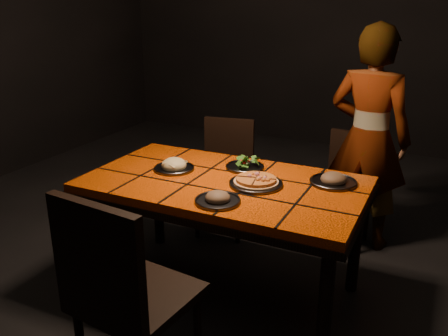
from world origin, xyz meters
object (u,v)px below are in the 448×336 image
at_px(chair_far_left, 226,168).
at_px(chair_far_right, 347,181).
at_px(dining_table, 224,193).
at_px(chair_near, 121,290).
at_px(diner, 369,139).
at_px(plate_pasta, 174,166).
at_px(plate_pizza, 256,182).

relative_size(chair_far_left, chair_far_right, 1.06).
height_order(chair_far_left, chair_far_right, chair_far_left).
xyz_separation_m(dining_table, chair_near, (-0.01, -0.96, -0.08)).
bearing_deg(dining_table, diner, 59.14).
height_order(diner, plate_pasta, diner).
bearing_deg(chair_near, chair_far_left, -72.19).
bearing_deg(dining_table, plate_pasta, 175.14).
bearing_deg(chair_near, plate_pizza, -96.07).
relative_size(chair_far_right, diner, 0.51).
bearing_deg(plate_pasta, plate_pizza, -2.07).
height_order(dining_table, diner, diner).
height_order(chair_far_left, diner, diner).
bearing_deg(chair_near, dining_table, -84.72).
xyz_separation_m(diner, plate_pasta, (-0.99, -1.03, -0.03)).
xyz_separation_m(chair_far_left, plate_pizza, (0.58, -0.82, 0.27)).
bearing_deg(dining_table, chair_far_right, 63.69).
xyz_separation_m(dining_table, chair_far_left, (-0.38, 0.83, -0.17)).
xyz_separation_m(chair_near, chair_far_left, (-0.37, 1.79, -0.09)).
xyz_separation_m(chair_far_left, chair_far_right, (0.90, 0.22, -0.03)).
xyz_separation_m(chair_near, diner, (0.65, 2.02, 0.22)).
relative_size(dining_table, chair_far_right, 1.96).
relative_size(chair_far_left, plate_pizza, 2.86).
height_order(diner, plate_pizza, diner).
bearing_deg(diner, chair_far_right, 16.79).
bearing_deg(dining_table, chair_far_left, 114.91).
distance_m(dining_table, plate_pizza, 0.22).
bearing_deg(plate_pizza, chair_far_right, 72.81).
bearing_deg(chair_far_left, chair_near, -88.39).
distance_m(chair_near, chair_far_right, 2.08).
xyz_separation_m(dining_table, plate_pasta, (-0.36, 0.03, 0.10)).
bearing_deg(chair_far_left, plate_pasta, -98.06).
height_order(dining_table, chair_near, chair_near).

